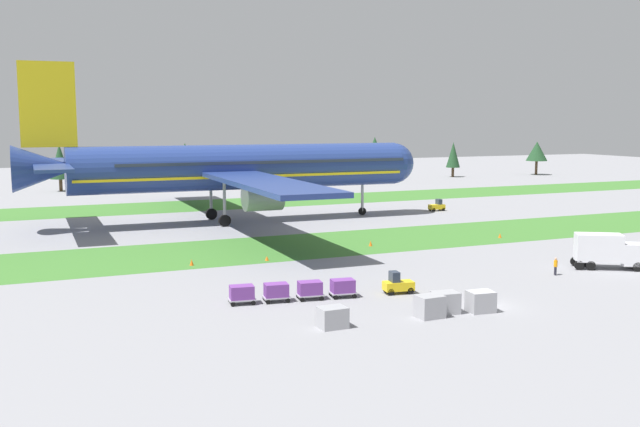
# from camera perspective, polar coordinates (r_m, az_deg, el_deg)

# --- Properties ---
(ground_plane) EXTENTS (400.00, 400.00, 0.00)m
(ground_plane) POSITION_cam_1_polar(r_m,az_deg,el_deg) (60.75, 12.85, -7.16)
(ground_plane) COLOR gray
(grass_strip_near) EXTENTS (320.00, 16.78, 0.01)m
(grass_strip_near) POSITION_cam_1_polar(r_m,az_deg,el_deg) (88.25, 0.33, -2.42)
(grass_strip_near) COLOR #3D752D
(grass_strip_near) RESTS_ON ground
(grass_strip_far) EXTENTS (320.00, 16.78, 0.01)m
(grass_strip_far) POSITION_cam_1_polar(r_m,az_deg,el_deg) (130.81, -7.76, 0.73)
(grass_strip_far) COLOR #3D752D
(grass_strip_far) RESTS_ON ground
(airliner) EXTENTS (59.90, 73.74, 22.72)m
(airliner) POSITION_cam_1_polar(r_m,az_deg,el_deg) (107.03, -6.90, 3.65)
(airliner) COLOR navy
(airliner) RESTS_ON ground
(baggage_tug) EXTENTS (2.76, 1.66, 1.97)m
(baggage_tug) POSITION_cam_1_polar(r_m,az_deg,el_deg) (63.68, 6.15, -5.58)
(baggage_tug) COLOR yellow
(baggage_tug) RESTS_ON ground
(cargo_dolly_lead) EXTENTS (2.39, 1.80, 1.55)m
(cargo_dolly_lead) POSITION_cam_1_polar(r_m,az_deg,el_deg) (62.03, 1.80, -5.79)
(cargo_dolly_lead) COLOR #A3A3A8
(cargo_dolly_lead) RESTS_ON ground
(cargo_dolly_second) EXTENTS (2.39, 1.80, 1.55)m
(cargo_dolly_second) POSITION_cam_1_polar(r_m,az_deg,el_deg) (61.26, -0.80, -5.96)
(cargo_dolly_second) COLOR #A3A3A8
(cargo_dolly_second) RESTS_ON ground
(cargo_dolly_third) EXTENTS (2.39, 1.80, 1.55)m
(cargo_dolly_third) POSITION_cam_1_polar(r_m,az_deg,el_deg) (60.61, -3.47, -6.12)
(cargo_dolly_third) COLOR #A3A3A8
(cargo_dolly_third) RESTS_ON ground
(cargo_dolly_fourth) EXTENTS (2.39, 1.80, 1.55)m
(cargo_dolly_fourth) POSITION_cam_1_polar(r_m,az_deg,el_deg) (60.11, -6.19, -6.27)
(cargo_dolly_fourth) COLOR #A3A3A8
(cargo_dolly_fourth) RESTS_ON ground
(catering_truck) EXTENTS (7.13, 5.61, 3.58)m
(catering_truck) POSITION_cam_1_polar(r_m,az_deg,el_deg) (79.01, 21.77, -2.69)
(catering_truck) COLOR silver
(catering_truck) RESTS_ON ground
(pushback_tractor) EXTENTS (2.63, 1.36, 1.97)m
(pushback_tractor) POSITION_cam_1_polar(r_m,az_deg,el_deg) (121.67, 9.23, 0.59)
(pushback_tractor) COLOR yellow
(pushback_tractor) RESTS_ON ground
(ground_crew_marshaller) EXTENTS (0.36, 0.51, 1.74)m
(ground_crew_marshaller) POSITION_cam_1_polar(r_m,az_deg,el_deg) (74.29, 18.10, -3.93)
(ground_crew_marshaller) COLOR black
(ground_crew_marshaller) RESTS_ON ground
(uld_container_0) EXTENTS (2.03, 1.64, 1.54)m
(uld_container_0) POSITION_cam_1_polar(r_m,az_deg,el_deg) (53.21, 0.99, -8.20)
(uld_container_0) COLOR #A3A3A8
(uld_container_0) RESTS_ON ground
(uld_container_1) EXTENTS (2.05, 1.66, 1.74)m
(uld_container_1) POSITION_cam_1_polar(r_m,az_deg,el_deg) (56.45, 8.66, -7.27)
(uld_container_1) COLOR #A3A3A8
(uld_container_1) RESTS_ON ground
(uld_container_2) EXTENTS (2.18, 1.83, 1.68)m
(uld_container_2) POSITION_cam_1_polar(r_m,az_deg,el_deg) (57.94, 9.86, -6.94)
(uld_container_2) COLOR #A3A3A8
(uld_container_2) RESTS_ON ground
(uld_container_3) EXTENTS (2.17, 1.81, 1.66)m
(uld_container_3) POSITION_cam_1_polar(r_m,az_deg,el_deg) (58.83, 12.56, -6.80)
(uld_container_3) COLOR #A3A3A8
(uld_container_3) RESTS_ON ground
(taxiway_marker_0) EXTENTS (0.44, 0.44, 0.67)m
(taxiway_marker_0) POSITION_cam_1_polar(r_m,az_deg,el_deg) (86.98, 4.02, -2.37)
(taxiway_marker_0) COLOR orange
(taxiway_marker_0) RESTS_ON ground
(taxiway_marker_1) EXTENTS (0.44, 0.44, 0.48)m
(taxiway_marker_1) POSITION_cam_1_polar(r_m,az_deg,el_deg) (78.20, -4.21, -3.55)
(taxiway_marker_1) COLOR orange
(taxiway_marker_1) RESTS_ON ground
(taxiway_marker_2) EXTENTS (0.44, 0.44, 0.60)m
(taxiway_marker_2) POSITION_cam_1_polar(r_m,az_deg,el_deg) (95.65, 14.02, -1.70)
(taxiway_marker_2) COLOR orange
(taxiway_marker_2) RESTS_ON ground
(taxiway_marker_3) EXTENTS (0.44, 0.44, 0.66)m
(taxiway_marker_3) POSITION_cam_1_polar(r_m,az_deg,el_deg) (76.54, -10.10, -3.82)
(taxiway_marker_3) COLOR orange
(taxiway_marker_3) RESTS_ON ground
(distant_tree_line) EXTENTS (200.93, 9.82, 11.50)m
(distant_tree_line) POSITION_cam_1_polar(r_m,az_deg,el_deg) (166.12, -9.08, 4.41)
(distant_tree_line) COLOR #4C3823
(distant_tree_line) RESTS_ON ground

